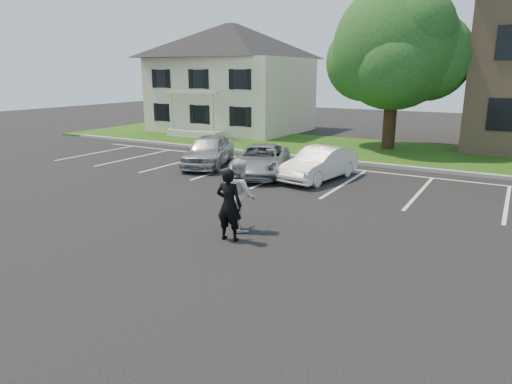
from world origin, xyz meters
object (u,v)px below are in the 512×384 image
(car_white_sedan, at_px, (319,164))
(man_white_shirt, at_px, (240,194))
(car_silver_minivan, at_px, (261,160))
(house, at_px, (232,78))
(man_black_suit, at_px, (229,205))
(car_silver_west, at_px, (209,151))
(tree, at_px, (397,51))

(car_white_sedan, bearing_deg, man_white_shirt, -77.11)
(car_silver_minivan, bearing_deg, house, 107.37)
(man_black_suit, distance_m, car_white_sedan, 7.59)
(man_white_shirt, bearing_deg, man_black_suit, 144.99)
(house, xyz_separation_m, car_white_sedan, (11.85, -11.87, -3.17))
(house, distance_m, car_silver_minivan, 15.69)
(man_black_suit, distance_m, car_silver_west, 9.78)
(house, distance_m, tree, 12.86)
(tree, relative_size, car_white_sedan, 2.21)
(tree, relative_size, car_silver_minivan, 1.95)
(house, height_order, car_white_sedan, house)
(man_white_shirt, bearing_deg, house, -15.12)
(tree, distance_m, car_white_sedan, 10.16)
(man_white_shirt, xyz_separation_m, car_white_sedan, (-0.41, 6.68, -0.34))
(house, bearing_deg, car_white_sedan, -45.05)
(man_black_suit, xyz_separation_m, car_silver_minivan, (-3.13, 7.23, -0.32))
(man_white_shirt, xyz_separation_m, car_silver_west, (-5.91, 6.75, -0.27))
(tree, relative_size, car_silver_west, 2.08)
(tree, xyz_separation_m, car_silver_minivan, (-3.11, -9.32, -4.72))
(house, bearing_deg, man_white_shirt, -56.55)
(house, height_order, car_silver_minivan, house)
(car_silver_minivan, bearing_deg, car_silver_west, 152.46)
(house, xyz_separation_m, car_silver_minivan, (9.33, -12.20, -3.20))
(car_silver_west, bearing_deg, man_black_suit, -70.93)
(car_silver_minivan, relative_size, car_white_sedan, 1.14)
(man_white_shirt, distance_m, car_silver_minivan, 7.00)
(man_white_shirt, height_order, car_silver_west, man_white_shirt)
(car_silver_minivan, bearing_deg, car_white_sedan, -12.64)
(house, relative_size, car_silver_west, 2.43)
(house, height_order, tree, tree)
(house, relative_size, man_black_suit, 5.44)
(house, bearing_deg, car_silver_west, -61.75)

